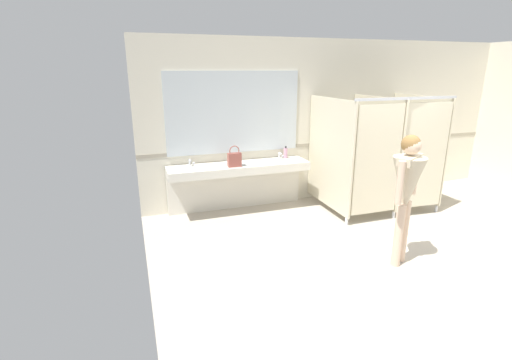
{
  "coord_description": "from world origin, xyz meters",
  "views": [
    {
      "loc": [
        -3.81,
        -3.46,
        2.43
      ],
      "look_at": [
        -2.37,
        0.78,
        1.09
      ],
      "focal_mm": 26.15,
      "sensor_mm": 36.0,
      "label": 1
    }
  ],
  "objects": [
    {
      "name": "floor_drain_cover",
      "position": [
        -0.02,
        -0.62,
        0.0
      ],
      "size": [
        0.14,
        0.14,
        0.01
      ],
      "primitive_type": "cylinder",
      "color": "#B7BABF",
      "rests_on": "ground_plane"
    },
    {
      "name": "bathroom_stalls",
      "position": [
        0.28,
        1.82,
        1.05
      ],
      "size": [
        1.88,
        1.47,
        2.01
      ],
      "color": "beige",
      "rests_on": "ground_plane"
    },
    {
      "name": "vanity_counter",
      "position": [
        -2.1,
        2.55,
        0.63
      ],
      "size": [
        2.44,
        0.54,
        0.98
      ],
      "color": "silver",
      "rests_on": "ground_plane"
    },
    {
      "name": "person_standing",
      "position": [
        -0.66,
        0.06,
        1.07
      ],
      "size": [
        0.55,
        0.55,
        1.68
      ],
      "color": "beige",
      "rests_on": "ground_plane"
    },
    {
      "name": "wall_back_tile_band",
      "position": [
        0.0,
        2.75,
        1.05
      ],
      "size": [
        7.52,
        0.01,
        0.06
      ],
      "primitive_type": "cube",
      "color": "#9E937F",
      "rests_on": "wall_back"
    },
    {
      "name": "soap_dispenser",
      "position": [
        -1.17,
        2.63,
        0.96
      ],
      "size": [
        0.07,
        0.07,
        0.22
      ],
      "color": "#D899B2",
      "rests_on": "vanity_counter"
    },
    {
      "name": "handbag",
      "position": [
        -2.22,
        2.33,
        0.99
      ],
      "size": [
        0.22,
        0.1,
        0.35
      ],
      "color": "#934C42",
      "rests_on": "vanity_counter"
    },
    {
      "name": "mirror_panel",
      "position": [
        -2.1,
        2.75,
        1.71
      ],
      "size": [
        2.34,
        0.02,
        1.38
      ],
      "primitive_type": "cube",
      "color": "silver",
      "rests_on": "wall_back"
    },
    {
      "name": "ground_plane",
      "position": [
        0.0,
        0.0,
        -0.05
      ],
      "size": [
        7.52,
        6.11,
        0.1
      ],
      "primitive_type": "cube",
      "color": "#B2A899"
    },
    {
      "name": "wall_back",
      "position": [
        0.0,
        2.82,
        1.47
      ],
      "size": [
        7.52,
        0.12,
        2.95
      ],
      "primitive_type": "cube",
      "color": "beige",
      "rests_on": "ground_plane"
    }
  ]
}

